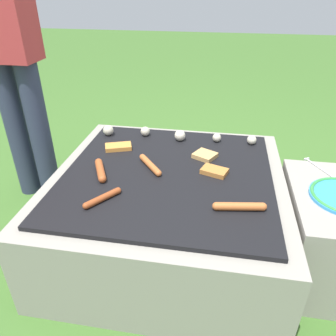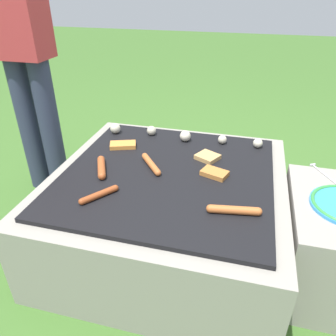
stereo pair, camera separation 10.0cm
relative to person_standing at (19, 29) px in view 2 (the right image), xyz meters
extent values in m
plane|color=#3D6628|center=(0.81, -0.30, -0.88)|extent=(14.00, 14.00, 0.00)
cube|color=gray|center=(0.81, -0.30, -0.70)|extent=(0.97, 0.97, 0.37)
cube|color=black|center=(0.81, -0.30, -0.50)|extent=(0.85, 0.85, 0.02)
cube|color=gray|center=(1.48, -0.35, -0.69)|extent=(0.36, 0.51, 0.38)
cylinder|color=#2D334C|center=(-0.07, 0.00, -0.51)|extent=(0.11, 0.11, 0.75)
cylinder|color=#2D334C|center=(0.07, 0.00, -0.51)|extent=(0.11, 0.11, 0.75)
cylinder|color=#A34C23|center=(0.53, -0.36, -0.48)|extent=(0.09, 0.14, 0.03)
sphere|color=#A34C23|center=(0.50, -0.29, -0.48)|extent=(0.03, 0.03, 0.03)
sphere|color=#A34C23|center=(0.56, -0.42, -0.48)|extent=(0.03, 0.03, 0.03)
cylinder|color=#B7602D|center=(0.73, -0.27, -0.48)|extent=(0.12, 0.14, 0.03)
sphere|color=#B7602D|center=(0.77, -0.33, -0.48)|extent=(0.03, 0.03, 0.03)
sphere|color=#B7602D|center=(0.68, -0.21, -0.48)|extent=(0.03, 0.03, 0.03)
cylinder|color=#93421E|center=(0.61, -0.54, -0.48)|extent=(0.10, 0.13, 0.02)
sphere|color=#93421E|center=(0.65, -0.48, -0.48)|extent=(0.02, 0.02, 0.02)
sphere|color=#93421E|center=(0.57, -0.59, -0.48)|extent=(0.02, 0.02, 0.02)
cylinder|color=#B7602D|center=(1.10, -0.51, -0.48)|extent=(0.16, 0.05, 0.03)
sphere|color=#B7602D|center=(1.02, -0.52, -0.48)|extent=(0.03, 0.03, 0.03)
sphere|color=#B7602D|center=(1.18, -0.50, -0.48)|extent=(0.03, 0.03, 0.03)
cube|color=#D18438|center=(0.54, -0.12, -0.48)|extent=(0.14, 0.10, 0.02)
cube|color=#B27033|center=(1.00, -0.27, -0.48)|extent=(0.12, 0.10, 0.02)
cube|color=tan|center=(0.95, -0.14, -0.48)|extent=(0.12, 0.12, 0.02)
sphere|color=beige|center=(0.44, 0.02, -0.47)|extent=(0.05, 0.05, 0.05)
sphere|color=beige|center=(0.63, 0.05, -0.47)|extent=(0.05, 0.05, 0.05)
sphere|color=beige|center=(0.81, 0.02, -0.47)|extent=(0.05, 0.05, 0.05)
sphere|color=beige|center=(1.00, 0.04, -0.47)|extent=(0.04, 0.04, 0.04)
sphere|color=beige|center=(1.16, 0.04, -0.47)|extent=(0.04, 0.04, 0.04)
cylinder|color=silver|center=(1.45, -0.17, -0.49)|extent=(0.10, 0.18, 0.01)
cube|color=silver|center=(1.40, -0.09, -0.49)|extent=(0.02, 0.02, 0.01)
camera|label=1|loc=(1.00, -1.46, 0.21)|focal=35.00mm
camera|label=2|loc=(1.10, -1.43, 0.21)|focal=35.00mm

